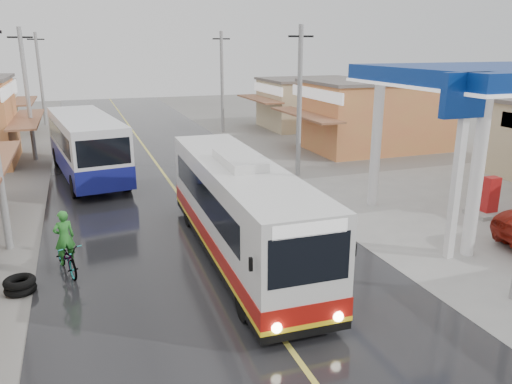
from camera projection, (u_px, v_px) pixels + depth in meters
ground at (289, 348)px, 12.02m from camera, size 120.00×120.00×0.00m
road at (173, 186)px, 25.55m from camera, size 12.00×90.00×0.02m
centre_line at (173, 186)px, 25.55m from camera, size 0.15×90.00×0.01m
shopfronts_right at (451, 176)px, 27.70m from camera, size 11.00×44.00×4.80m
utility_poles_left at (26, 195)px, 24.19m from camera, size 1.60×50.00×8.00m
utility_poles_right at (298, 175)px, 27.82m from camera, size 1.60×36.00×8.00m
coach_bus at (239, 209)px, 16.68m from camera, size 2.80×11.43×3.55m
second_bus at (86, 145)px, 26.75m from camera, size 4.02×10.33×3.34m
cyclist at (66, 253)px, 15.74m from camera, size 1.21×2.11×2.16m
tyre_stack at (20, 285)px, 14.63m from camera, size 0.91×0.91×0.47m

